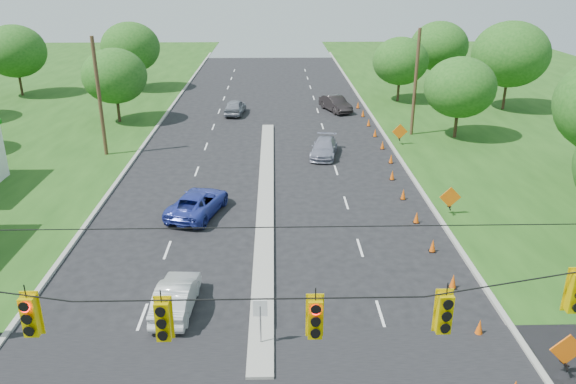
{
  "coord_description": "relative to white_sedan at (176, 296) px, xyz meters",
  "views": [
    {
      "loc": [
        0.6,
        -11.91,
        13.61
      ],
      "look_at": [
        1.27,
        14.95,
        2.8
      ],
      "focal_mm": 35.0,
      "sensor_mm": 36.0,
      "label": 1
    }
  ],
  "objects": [
    {
      "name": "median_sign",
      "position": [
        3.62,
        -2.51,
        0.78
      ],
      "size": [
        0.55,
        0.06,
        2.05
      ],
      "color": "gray",
      "rests_on": "ground"
    },
    {
      "name": "tree_5",
      "position": [
        -10.38,
        31.49,
        3.66
      ],
      "size": [
        5.88,
        5.88,
        6.86
      ],
      "color": "black",
      "rests_on": "ground"
    },
    {
      "name": "tree_4",
      "position": [
        -24.38,
        43.49,
        4.28
      ],
      "size": [
        6.72,
        6.72,
        7.84
      ],
      "color": "black",
      "rests_on": "ground"
    },
    {
      "name": "tree_11",
      "position": [
        23.62,
        46.49,
        4.28
      ],
      "size": [
        6.72,
        6.72,
        7.84
      ],
      "color": "black",
      "rests_on": "ground"
    },
    {
      "name": "tree_10",
      "position": [
        27.62,
        35.49,
        4.9
      ],
      "size": [
        7.56,
        7.56,
        8.82
      ],
      "color": "black",
      "rests_on": "ground"
    },
    {
      "name": "cone_6",
      "position": [
        12.28,
        15.49,
        -0.33
      ],
      "size": [
        0.32,
        0.32,
        0.7
      ],
      "primitive_type": "cone",
      "color": "#E3550C",
      "rests_on": "ground"
    },
    {
      "name": "curb_right",
      "position": [
        13.72,
        21.49,
        -0.68
      ],
      "size": [
        0.25,
        110.0,
        0.16
      ],
      "primitive_type": "cube",
      "color": "gray",
      "rests_on": "ground"
    },
    {
      "name": "cone_9",
      "position": [
        12.88,
        25.99,
        -0.33
      ],
      "size": [
        0.32,
        0.32,
        0.7
      ],
      "primitive_type": "cone",
      "color": "#E3550C",
      "rests_on": "ground"
    },
    {
      "name": "tree_9",
      "position": [
        19.62,
        25.49,
        3.66
      ],
      "size": [
        5.88,
        5.88,
        6.86
      ],
      "color": "black",
      "rests_on": "ground"
    },
    {
      "name": "blue_pickup",
      "position": [
        -0.33,
        10.04,
        0.04
      ],
      "size": [
        3.7,
        5.63,
        1.44
      ],
      "primitive_type": "imported",
      "rotation": [
        0.0,
        0.0,
        2.87
      ],
      "color": "#2A389C",
      "rests_on": "ground"
    },
    {
      "name": "cone_1",
      "position": [
        12.28,
        -2.01,
        -0.33
      ],
      "size": [
        0.32,
        0.32,
        0.7
      ],
      "primitive_type": "cone",
      "color": "#E3550C",
      "rests_on": "ground"
    },
    {
      "name": "cone_3",
      "position": [
        12.28,
        4.99,
        -0.33
      ],
      "size": [
        0.32,
        0.32,
        0.7
      ],
      "primitive_type": "cone",
      "color": "#E3550C",
      "rests_on": "ground"
    },
    {
      "name": "white_sedan",
      "position": [
        0.0,
        0.0,
        0.0
      ],
      "size": [
        1.64,
        4.2,
        1.36
      ],
      "primitive_type": "imported",
      "rotation": [
        0.0,
        0.0,
        3.09
      ],
      "color": "silver",
      "rests_on": "ground"
    },
    {
      "name": "cone_8",
      "position": [
        12.88,
        22.49,
        -0.33
      ],
      "size": [
        0.32,
        0.32,
        0.7
      ],
      "primitive_type": "cone",
      "color": "#E3550C",
      "rests_on": "ground"
    },
    {
      "name": "work_sign_2",
      "position": [
        14.42,
        23.49,
        0.41
      ],
      "size": [
        1.27,
        0.58,
        1.37
      ],
      "color": "black",
      "rests_on": "ground"
    },
    {
      "name": "cone_12",
      "position": [
        12.88,
        36.49,
        -0.33
      ],
      "size": [
        0.32,
        0.32,
        0.7
      ],
      "primitive_type": "cone",
      "color": "#E3550C",
      "rests_on": "ground"
    },
    {
      "name": "work_sign_1",
      "position": [
        14.42,
        9.49,
        0.41
      ],
      "size": [
        1.27,
        0.58,
        1.37
      ],
      "color": "black",
      "rests_on": "ground"
    },
    {
      "name": "utility_pole_far_right",
      "position": [
        16.12,
        26.49,
        3.82
      ],
      "size": [
        0.28,
        0.28,
        9.0
      ],
      "primitive_type": "cylinder",
      "color": "#422D1C",
      "rests_on": "ground"
    },
    {
      "name": "silver_car_far",
      "position": [
        8.02,
        20.83,
        -0.02
      ],
      "size": [
        2.64,
        4.8,
        1.32
      ],
      "primitive_type": "imported",
      "rotation": [
        0.0,
        0.0,
        -0.18
      ],
      "color": "gray",
      "rests_on": "ground"
    },
    {
      "name": "cone_5",
      "position": [
        12.28,
        11.99,
        -0.33
      ],
      "size": [
        0.32,
        0.32,
        0.7
      ],
      "primitive_type": "cone",
      "color": "#E3550C",
      "rests_on": "ground"
    },
    {
      "name": "tree_12",
      "position": [
        17.62,
        39.49,
        3.66
      ],
      "size": [
        5.88,
        5.88,
        6.86
      ],
      "color": "black",
      "rests_on": "ground"
    },
    {
      "name": "cone_7",
      "position": [
        12.88,
        18.99,
        -0.33
      ],
      "size": [
        0.32,
        0.32,
        0.7
      ],
      "primitive_type": "cone",
      "color": "#E3550C",
      "rests_on": "ground"
    },
    {
      "name": "work_sign_0",
      "position": [
        14.42,
        -4.51,
        0.41
      ],
      "size": [
        1.27,
        0.58,
        1.37
      ],
      "color": "black",
      "rests_on": "ground"
    },
    {
      "name": "cone_10",
      "position": [
        12.88,
        29.49,
        -0.33
      ],
      "size": [
        0.32,
        0.32,
        0.7
      ],
      "primitive_type": "cone",
      "color": "#E3550C",
      "rests_on": "ground"
    },
    {
      "name": "dark_car_receding",
      "position": [
        10.4,
        35.29,
        0.09
      ],
      "size": [
        3.18,
        4.95,
        1.54
      ],
      "primitive_type": "imported",
      "rotation": [
        0.0,
        0.0,
        0.36
      ],
      "color": "black",
      "rests_on": "ground"
    },
    {
      "name": "cone_4",
      "position": [
        12.28,
        8.49,
        -0.33
      ],
      "size": [
        0.32,
        0.32,
        0.7
      ],
      "primitive_type": "cone",
      "color": "#E3550C",
      "rests_on": "ground"
    },
    {
      "name": "tree_6",
      "position": [
        -12.38,
        46.49,
        4.28
      ],
      "size": [
        6.72,
        6.72,
        7.84
      ],
      "color": "black",
      "rests_on": "ground"
    },
    {
      "name": "signal_span",
      "position": [
        3.57,
        -9.51,
        4.29
      ],
      "size": [
        25.6,
        0.32,
        9.0
      ],
      "color": "#422D1C",
      "rests_on": "ground"
    },
    {
      "name": "cone_11",
      "position": [
        12.88,
        32.99,
        -0.33
      ],
      "size": [
        0.32,
        0.32,
        0.7
      ],
      "primitive_type": "cone",
      "color": "#E3550C",
      "rests_on": "ground"
    },
    {
      "name": "curb_left",
      "position": [
        -6.48,
        21.49,
        -0.68
      ],
      "size": [
        0.25,
        110.0,
        0.16
      ],
      "primitive_type": "cube",
      "color": "gray",
      "rests_on": "ground"
    },
    {
      "name": "utility_pole_far_left",
      "position": [
        -8.88,
        21.49,
        3.82
      ],
      "size": [
        0.28,
        0.28,
        9.0
      ],
      "primitive_type": "cylinder",
      "color": "#422D1C",
      "rests_on": "ground"
    },
    {
      "name": "median",
      "position": [
        3.62,
        12.49,
        -0.68
      ],
      "size": [
        1.0,
        34.0,
        0.18
      ],
      "primitive_type": "cube",
      "color": "gray",
      "rests_on": "ground"
    },
    {
      "name": "silver_car_oncoming",
      "position": [
        0.34,
        34.24,
        0.06
      ],
      "size": [
        2.22,
        4.51,
        1.48
      ],
      "primitive_type": "imported",
      "rotation": [
        0.0,
        0.0,
        3.03
      ],
      "color": "gray",
      "rests_on": "ground"
    },
    {
      "name": "cone_2",
      "position": [
        12.28,
        1.49,
        -0.33
      ],
      "size": [
        0.32,
        0.32,
        0.7
      ],
      "primitive_type": "cone",
      "color": "#E3550C",
      "rests_on": "ground"
    }
  ]
}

